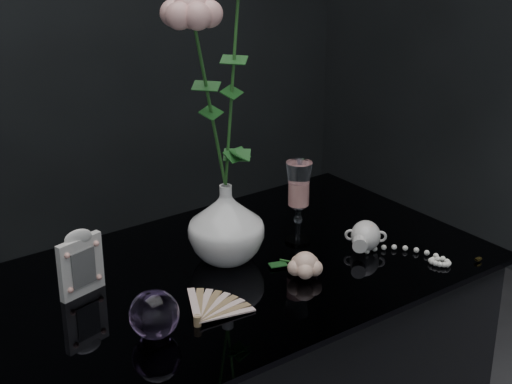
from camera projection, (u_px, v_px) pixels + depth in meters
vase at (226, 223)px, 1.51m from camera, size 0.15×0.15×0.15m
wine_glass at (298, 202)px, 1.58m from camera, size 0.06×0.06×0.17m
picture_frame at (80, 262)px, 1.39m from camera, size 0.11×0.09×0.13m
paperweight at (154, 314)px, 1.26m from camera, size 0.10×0.10×0.08m
paper_fan at (197, 320)px, 1.30m from camera, size 0.25×0.22×0.02m
loose_rose at (305, 264)px, 1.46m from camera, size 0.15×0.17×0.05m
pearl_jar at (366, 234)px, 1.57m from camera, size 0.30×0.30×0.06m
roses at (219, 73)px, 1.38m from camera, size 0.21×0.13×0.46m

